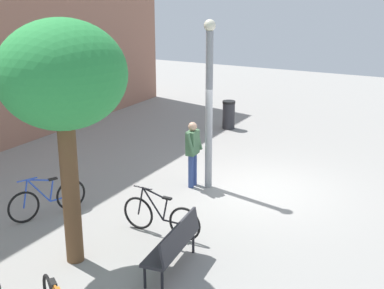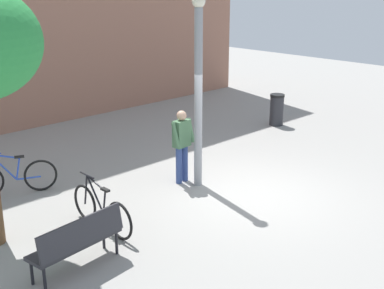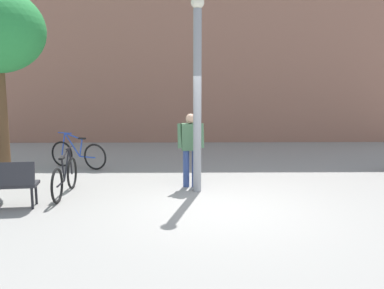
{
  "view_description": "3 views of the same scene",
  "coord_description": "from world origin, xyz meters",
  "px_view_note": "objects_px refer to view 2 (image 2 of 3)",
  "views": [
    {
      "loc": [
        -11.59,
        -4.26,
        4.99
      ],
      "look_at": [
        0.03,
        1.87,
        0.89
      ],
      "focal_mm": 49.48,
      "sensor_mm": 36.0,
      "label": 1
    },
    {
      "loc": [
        -8.17,
        -6.58,
        4.48
      ],
      "look_at": [
        -0.97,
        0.79,
        1.16
      ],
      "focal_mm": 49.16,
      "sensor_mm": 36.0,
      "label": 2
    },
    {
      "loc": [
        -0.66,
        -7.83,
        2.51
      ],
      "look_at": [
        -0.53,
        1.37,
        1.0
      ],
      "focal_mm": 39.55,
      "sensor_mm": 36.0,
      "label": 3
    }
  ],
  "objects_px": {
    "park_bench": "(78,239)",
    "trash_bin": "(277,110)",
    "lamppost": "(198,86)",
    "bicycle_black": "(101,210)",
    "bicycle_blue": "(14,177)",
    "person_by_lamppost": "(182,141)"
  },
  "relations": [
    {
      "from": "park_bench",
      "to": "trash_bin",
      "type": "relative_size",
      "value": 1.67
    },
    {
      "from": "lamppost",
      "to": "bicycle_black",
      "type": "bearing_deg",
      "value": -174.12
    },
    {
      "from": "park_bench",
      "to": "bicycle_blue",
      "type": "relative_size",
      "value": 0.98
    },
    {
      "from": "trash_bin",
      "to": "park_bench",
      "type": "bearing_deg",
      "value": -161.7
    },
    {
      "from": "lamppost",
      "to": "bicycle_blue",
      "type": "height_order",
      "value": "lamppost"
    },
    {
      "from": "park_bench",
      "to": "bicycle_black",
      "type": "xyz_separation_m",
      "value": [
        1.09,
        0.95,
        -0.16
      ]
    },
    {
      "from": "lamppost",
      "to": "trash_bin",
      "type": "xyz_separation_m",
      "value": [
        5.26,
        1.79,
        -1.76
      ]
    },
    {
      "from": "bicycle_blue",
      "to": "trash_bin",
      "type": "height_order",
      "value": "trash_bin"
    },
    {
      "from": "bicycle_blue",
      "to": "trash_bin",
      "type": "distance_m",
      "value": 8.47
    },
    {
      "from": "park_bench",
      "to": "bicycle_black",
      "type": "relative_size",
      "value": 0.91
    },
    {
      "from": "lamppost",
      "to": "trash_bin",
      "type": "distance_m",
      "value": 5.82
    },
    {
      "from": "lamppost",
      "to": "person_by_lamppost",
      "type": "distance_m",
      "value": 1.35
    },
    {
      "from": "lamppost",
      "to": "park_bench",
      "type": "height_order",
      "value": "lamppost"
    },
    {
      "from": "park_bench",
      "to": "bicycle_blue",
      "type": "xyz_separation_m",
      "value": [
        0.69,
        3.6,
        -0.16
      ]
    },
    {
      "from": "park_bench",
      "to": "bicycle_black",
      "type": "bearing_deg",
      "value": 41.02
    },
    {
      "from": "park_bench",
      "to": "lamppost",
      "type": "bearing_deg",
      "value": 17.63
    },
    {
      "from": "lamppost",
      "to": "bicycle_blue",
      "type": "distance_m",
      "value": 4.39
    },
    {
      "from": "lamppost",
      "to": "park_bench",
      "type": "xyz_separation_m",
      "value": [
        -3.89,
        -1.23,
        -1.71
      ]
    },
    {
      "from": "bicycle_black",
      "to": "lamppost",
      "type": "bearing_deg",
      "value": 5.88
    },
    {
      "from": "bicycle_black",
      "to": "person_by_lamppost",
      "type": "bearing_deg",
      "value": 13.92
    },
    {
      "from": "bicycle_black",
      "to": "trash_bin",
      "type": "distance_m",
      "value": 8.32
    },
    {
      "from": "bicycle_black",
      "to": "trash_bin",
      "type": "relative_size",
      "value": 1.84
    }
  ]
}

